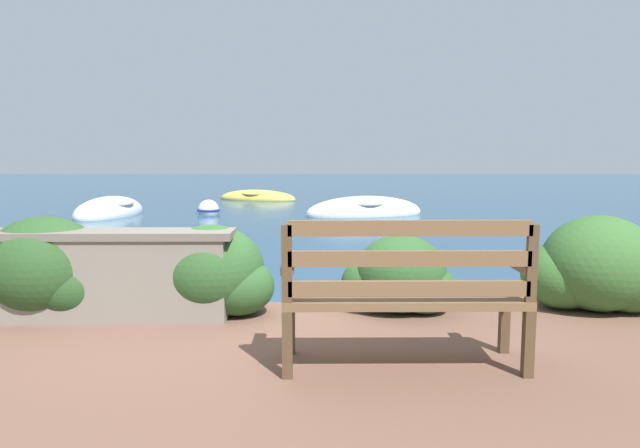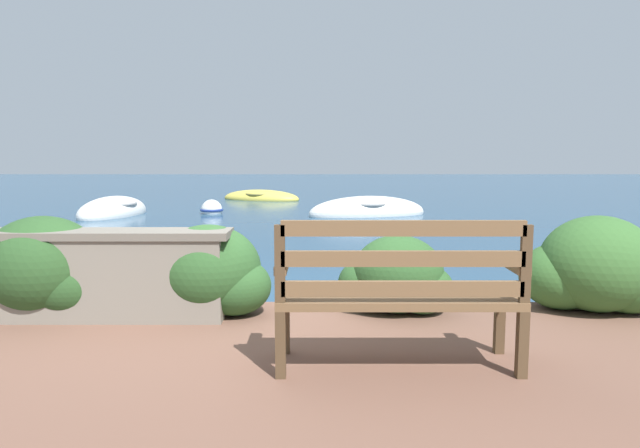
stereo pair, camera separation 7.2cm
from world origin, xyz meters
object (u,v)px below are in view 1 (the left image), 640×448
at_px(park_bench, 405,290).
at_px(rowboat_nearest, 110,213).
at_px(rowboat_mid, 365,213).
at_px(mooring_buoy, 209,210).
at_px(rowboat_far, 257,198).

xyz_separation_m(park_bench, rowboat_nearest, (-5.66, 10.86, -0.63)).
bearing_deg(park_bench, rowboat_mid, 85.22).
xyz_separation_m(park_bench, mooring_buoy, (-3.28, 11.33, -0.61)).
bearing_deg(rowboat_far, rowboat_mid, -35.76).
bearing_deg(rowboat_far, rowboat_nearest, -100.79).
relative_size(rowboat_nearest, mooring_buoy, 4.62).
distance_m(rowboat_mid, mooring_buoy, 4.02).
bearing_deg(rowboat_mid, mooring_buoy, -21.27).
xyz_separation_m(rowboat_nearest, rowboat_mid, (6.38, 0.03, -0.00)).
distance_m(rowboat_far, mooring_buoy, 4.62).
height_order(rowboat_far, mooring_buoy, mooring_buoy).
bearing_deg(rowboat_nearest, park_bench, 38.52).
relative_size(park_bench, mooring_buoy, 2.47).
distance_m(rowboat_nearest, rowboat_mid, 6.38).
height_order(rowboat_mid, mooring_buoy, rowboat_mid).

